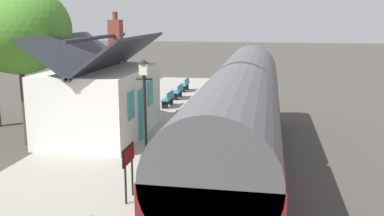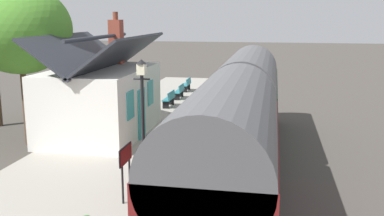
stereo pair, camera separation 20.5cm
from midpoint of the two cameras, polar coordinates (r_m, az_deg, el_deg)
ground_plane at (r=20.46m, az=4.10°, el=-4.96°), size 160.00×160.00×0.00m
platform at (r=21.08m, az=-6.54°, el=-3.29°), size 32.00×5.83×0.86m
platform_edge_coping at (r=20.37m, az=0.84°, el=-2.48°), size 32.00×0.36×0.02m
rail_near at (r=20.35m, az=8.67°, el=-4.96°), size 52.00×0.08×0.14m
rail_far at (r=20.42m, az=4.61°, el=-4.80°), size 52.00×0.08×0.14m
train at (r=16.55m, az=6.08°, el=-1.14°), size 18.15×2.73×4.32m
station_building at (r=19.27m, az=-11.97°, el=1.17°), size 6.44×3.94×5.26m
bench_by_lamp at (r=24.84m, az=-3.32°, el=1.25°), size 1.41×0.47×0.88m
bench_platform_end at (r=27.26m, az=-2.01°, el=2.22°), size 1.40×0.44×0.88m
bench_mid_platform at (r=29.97m, az=-1.07°, el=3.12°), size 1.40×0.44×0.88m
planter_edge_far at (r=21.15m, az=-2.05°, el=-1.12°), size 0.72×0.32×0.64m
planter_by_door at (r=22.57m, az=-0.96°, el=-0.38°), size 1.03×0.32×0.56m
planter_under_sign at (r=27.25m, az=-6.98°, el=1.77°), size 0.97×0.32×0.63m
lamp_post_platform at (r=12.98m, az=-6.64°, el=1.14°), size 0.32×0.50×3.86m
station_sign_board at (r=12.36m, az=-8.76°, el=-6.62°), size 0.96×0.06×1.57m
tree_mid_background at (r=21.25m, az=-21.95°, el=9.47°), size 4.41×4.73×7.35m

